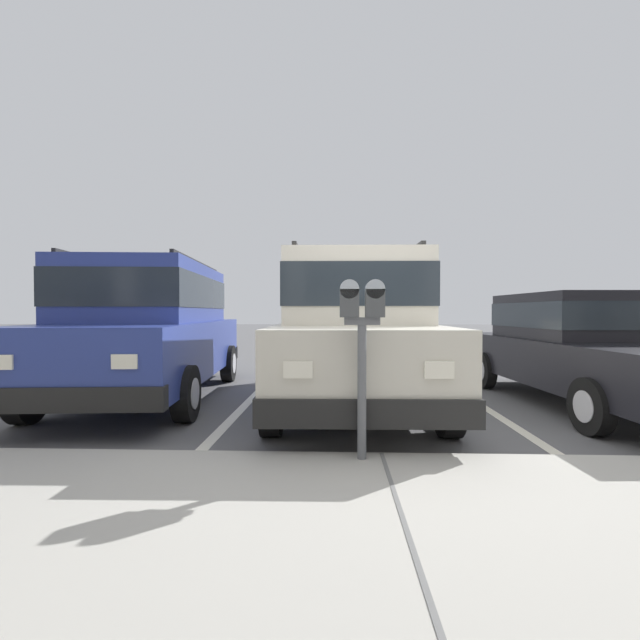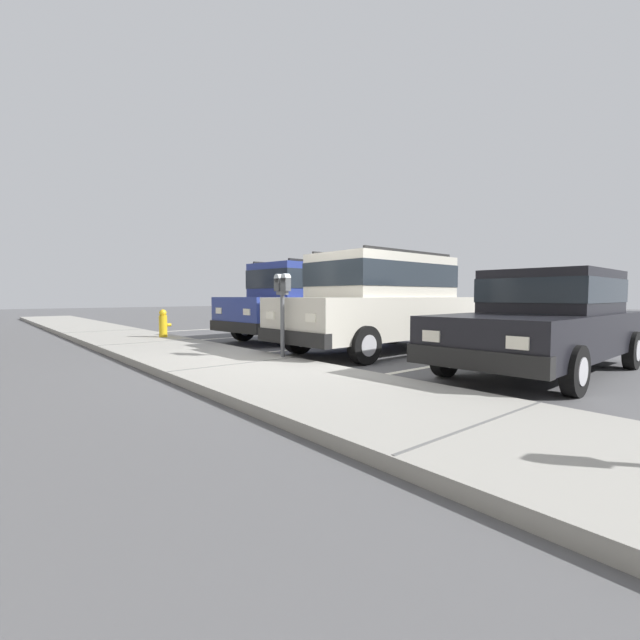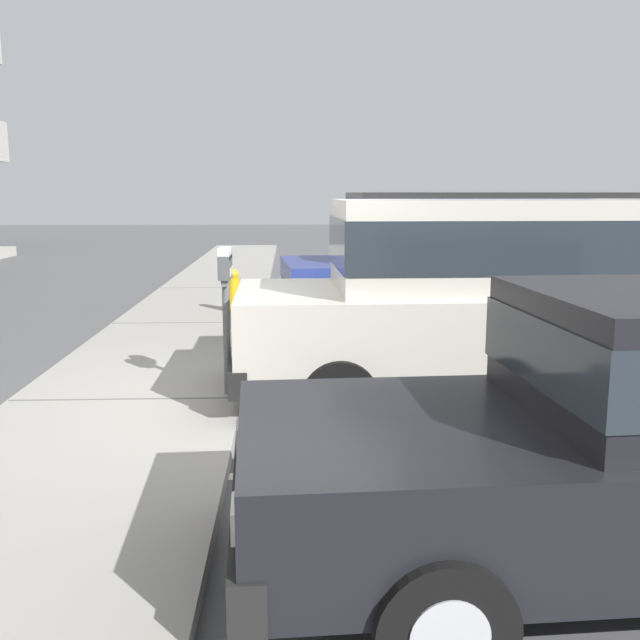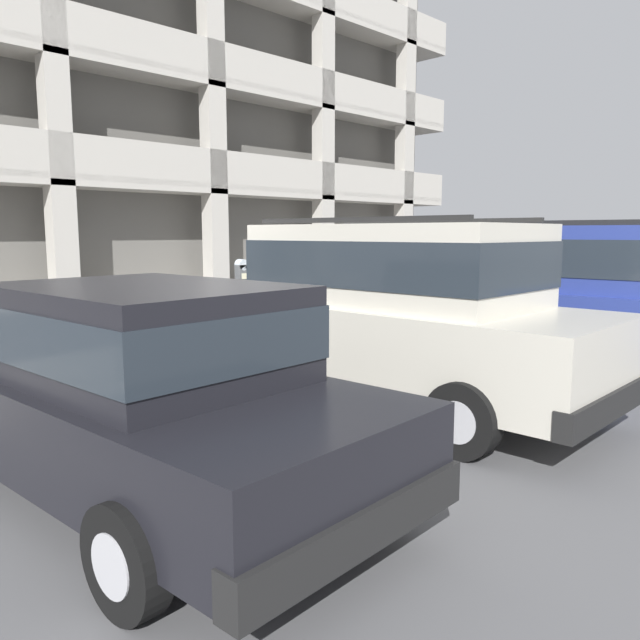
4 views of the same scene
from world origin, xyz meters
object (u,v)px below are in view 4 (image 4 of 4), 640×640
silver_suv (392,307)px  fire_hydrant (432,306)px  dark_hatchback (551,291)px  red_sedan (132,384)px  parking_meter_near (248,285)px

silver_suv → fire_hydrant: 5.62m
dark_hatchback → fire_hydrant: size_ratio=7.03×
silver_suv → red_sedan: (-3.18, -0.17, -0.27)m
silver_suv → parking_meter_near: size_ratio=3.41×
red_sedan → fire_hydrant: bearing=17.3°
red_sedan → parking_meter_near: 4.17m
red_sedan → dark_hatchback: bearing=-5.3°
parking_meter_near → fire_hydrant: 4.89m
parking_meter_near → fire_hydrant: (4.83, 0.30, -0.71)m
red_sedan → parking_meter_near: (3.19, 2.65, 0.35)m
red_sedan → dark_hatchback: 6.17m
silver_suv → parking_meter_near: (0.01, 2.48, 0.08)m
silver_suv → dark_hatchback: 3.01m
dark_hatchback → parking_meter_near: (-2.96, 2.91, 0.08)m
red_sedan → fire_hydrant: 8.56m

